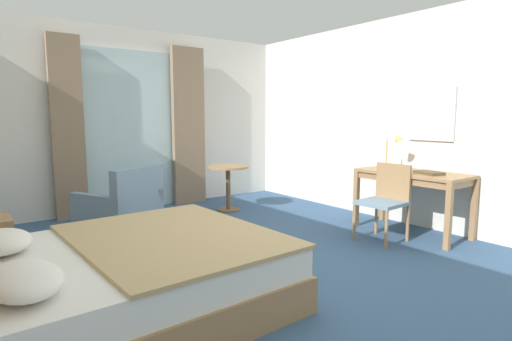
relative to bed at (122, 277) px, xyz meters
name	(u,v)px	position (x,y,z in m)	size (l,w,h in m)	color
ground	(264,273)	(1.39, 0.11, -0.33)	(5.75, 7.14, 0.10)	#38567A
wall_back	(134,120)	(1.39, 3.42, 1.10)	(5.35, 0.12, 2.75)	silver
wall_right	(425,121)	(4.00, 0.11, 1.10)	(0.12, 6.74, 2.75)	silver
balcony_glass_door	(131,131)	(1.32, 3.34, 0.94)	(1.41, 0.02, 2.42)	silver
curtain_panel_left	(68,129)	(0.39, 3.24, 0.99)	(0.42, 0.10, 2.54)	#897056
curtain_panel_right	(188,127)	(2.24, 3.24, 0.99)	(0.55, 0.10, 2.54)	#897056
bed	(122,277)	(0.00, 0.00, 0.00)	(2.21, 1.86, 0.99)	#9E754C
writing_desk	(413,179)	(3.58, -0.03, 0.40)	(0.65, 1.30, 0.77)	#9E754C
desk_chair	(386,197)	(3.09, 0.00, 0.23)	(0.50, 0.49, 0.88)	gray
desk_lamp	(395,145)	(3.56, 0.23, 0.80)	(0.21, 0.26, 0.48)	tan
closed_book	(429,173)	(3.54, -0.26, 0.51)	(0.20, 0.31, 0.03)	brown
armchair_by_window	(122,207)	(0.72, 2.11, 0.05)	(1.04, 1.05, 0.83)	gray
round_cafe_table	(228,178)	(2.43, 2.35, 0.23)	(0.63, 0.63, 0.69)	#9E754C
wall_mirror	(432,114)	(3.92, -0.03, 1.18)	(0.02, 0.60, 0.66)	silver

